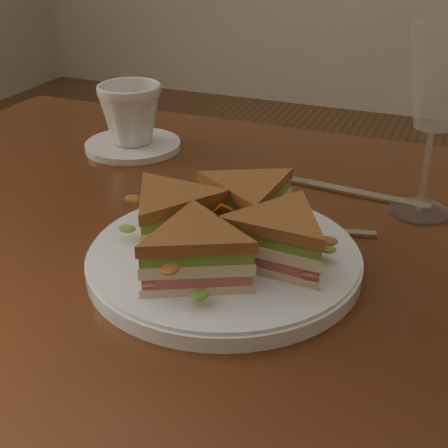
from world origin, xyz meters
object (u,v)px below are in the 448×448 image
Objects in this scene: knife at (342,190)px; saucer at (133,145)px; plate at (224,260)px; sandwich_wedges at (224,228)px; wine_glass at (439,83)px; table at (257,317)px; spoon at (256,226)px; coffee_cup at (131,114)px.

saucer is at bearing 179.27° from knife.
saucer is (-0.26, 0.27, -0.00)m from plate.
sandwich_wedges is 1.11× the size of wine_glass.
spoon reaches higher than table.
spoon is (0.00, 0.09, -0.00)m from plate.
wine_glass is 0.47m from saucer.
table is at bearing -136.47° from wine_glass.
knife is (0.05, 0.17, 0.10)m from table.
wine_glass is 0.45m from coffee_cup.
spoon is at bearing -32.72° from coffee_cup.
sandwich_wedges is 1.71× the size of saucer.
table is at bearing -101.57° from knife.
plate is at bearing 153.43° from sandwich_wedges.
wine_glass is at bearing 50.10° from sandwich_wedges.
coffee_cup reaches higher than spoon.
table is at bearing -35.72° from coffee_cup.
wine_glass is (0.17, 0.21, 0.15)m from plate.
saucer is 1.51× the size of coffee_cup.
coffee_cup is (-0.28, 0.21, 0.15)m from table.
wine_glass is at bearing -8.39° from saucer.
wine_glass reaches higher than coffee_cup.
plate is 0.38m from coffee_cup.
wine_glass reaches higher than saucer.
spoon reaches higher than knife.
knife is (0.07, 0.23, -0.04)m from sandwich_wedges.
wine_glass is at bearing -8.94° from knife.
sandwich_wedges is 1.38× the size of spoon.
spoon is at bearing 88.31° from sandwich_wedges.
coffee_cup is at bearing 131.45° from spoon.
wine_glass is 2.33× the size of coffee_cup.
saucer is (-0.26, 0.27, -0.04)m from sandwich_wedges.
spoon and saucer have the same top height.
sandwich_wedges is 0.10m from spoon.
spoon is at bearing 88.31° from plate.
knife is at bearing 165.35° from wine_glass.
table is 0.37m from saucer.
spoon is 0.26m from wine_glass.
spoon is at bearing -145.90° from wine_glass.
sandwich_wedges is at bearing -44.55° from coffee_cup.
plate is at bearing -106.20° from spoon.
plate is 0.04m from sandwich_wedges.
saucer is (-0.26, 0.18, 0.00)m from spoon.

